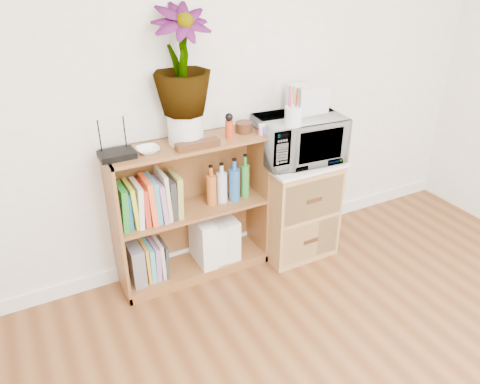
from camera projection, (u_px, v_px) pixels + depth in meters
skirting_board at (231, 241)px, 3.47m from camera, size 4.00×0.02×0.10m
bookshelf at (192, 211)px, 3.02m from camera, size 1.00×0.30×0.95m
wicker_unit at (294, 207)px, 3.33m from camera, size 0.50×0.45×0.70m
microwave at (299, 139)px, 3.08m from camera, size 0.57×0.41×0.30m
pen_cup at (293, 116)px, 2.83m from camera, size 0.11×0.11×0.12m
small_appliance at (307, 98)px, 3.06m from camera, size 0.22×0.19×0.18m
router at (117, 155)px, 2.60m from camera, size 0.20×0.13×0.04m
white_bowl at (148, 150)px, 2.66m from camera, size 0.13×0.13×0.03m
plant_pot at (186, 128)px, 2.77m from camera, size 0.21×0.21×0.18m
potted_plant at (182, 61)px, 2.59m from camera, size 0.34×0.34×0.60m
trinket_box at (198, 145)px, 2.72m from camera, size 0.26×0.07×0.04m
kokeshi_doll at (229, 129)px, 2.85m from camera, size 0.05×0.05×0.11m
wooden_bowl at (244, 127)px, 2.95m from camera, size 0.11×0.11×0.06m
paint_jars at (265, 130)px, 2.91m from camera, size 0.10×0.04×0.05m
file_box at (135, 263)px, 2.98m from camera, size 0.08×0.22×0.27m
magazine_holder_left at (203, 240)px, 3.15m from camera, size 0.10×0.26×0.33m
magazine_holder_mid at (217, 239)px, 3.21m from camera, size 0.09×0.23×0.29m
magazine_holder_right at (227, 235)px, 3.24m from camera, size 0.09×0.24×0.30m
cookbooks at (149, 199)px, 2.84m from camera, size 0.38×0.20×0.31m
liquor_bottles at (227, 181)px, 3.05m from camera, size 0.30×0.07×0.29m
lower_books at (154, 259)px, 3.04m from camera, size 0.15×0.19×0.26m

